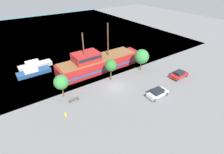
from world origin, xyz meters
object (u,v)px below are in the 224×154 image
moored_boat_dockside (33,72)px  bench_promenade_east (74,99)px  pirate_ship (97,63)px  parked_car_curb_front (179,74)px  moored_boat_outer (35,65)px  fire_hydrant (65,114)px  parked_car_curb_mid (157,93)px

moored_boat_dockside → bench_promenade_east: size_ratio=4.21×
moored_boat_dockside → bench_promenade_east: (3.53, -14.62, -0.14)m
bench_promenade_east → pirate_ship: bearing=39.7°
moored_boat_dockside → pirate_ship: bearing=-26.2°
parked_car_curb_front → pirate_ship: bearing=134.1°
moored_boat_dockside → moored_boat_outer: size_ratio=0.94×
moored_boat_outer → bench_promenade_east: moored_boat_outer is taller
pirate_ship → moored_boat_dockside: pirate_ship is taller
moored_boat_dockside → parked_car_curb_front: bearing=-37.3°
parked_car_curb_front → fire_hydrant: parked_car_curb_front is taller
moored_boat_dockside → parked_car_curb_mid: 28.09m
moored_boat_dockside → parked_car_curb_mid: size_ratio=1.73×
bench_promenade_east → parked_car_curb_front: bearing=-13.5°
pirate_ship → bench_promenade_east: pirate_ship is taller
parked_car_curb_front → parked_car_curb_mid: 9.53m
moored_boat_dockside → moored_boat_outer: (1.14, 3.33, 0.10)m
parked_car_curb_front → fire_hydrant: bearing=174.1°
moored_boat_outer → parked_car_curb_mid: bearing=-57.9°
moored_boat_outer → parked_car_curb_mid: size_ratio=1.83×
parked_car_curb_front → fire_hydrant: 25.83m
moored_boat_dockside → parked_car_curb_mid: (17.17, -22.23, 0.17)m
pirate_ship → moored_boat_outer: size_ratio=2.68×
moored_boat_outer → bench_promenade_east: size_ratio=4.46×
parked_car_curb_front → parked_car_curb_mid: (-9.29, -2.10, 0.00)m
pirate_ship → parked_car_curb_front: size_ratio=4.93×
pirate_ship → parked_car_curb_front: bearing=-45.9°
pirate_ship → parked_car_curb_mid: 16.22m
pirate_ship → bench_promenade_east: (-9.75, -8.09, -1.43)m
parked_car_curb_mid → fire_hydrant: (-16.40, 4.77, -0.34)m
pirate_ship → fire_hydrant: (-12.50, -10.93, -1.46)m
pirate_ship → bench_promenade_east: size_ratio=11.97×
parked_car_curb_mid → fire_hydrant: 17.08m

